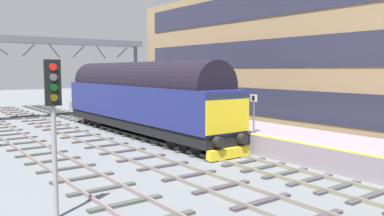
% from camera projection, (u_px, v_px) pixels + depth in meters
% --- Properties ---
extents(ground_plane, '(140.00, 140.00, 0.00)m').
position_uv_depth(ground_plane, '(177.00, 145.00, 22.32)').
color(ground_plane, slate).
rests_on(ground_plane, ground).
extents(track_main, '(2.50, 60.00, 0.15)m').
position_uv_depth(track_main, '(177.00, 144.00, 22.32)').
color(track_main, gray).
rests_on(track_main, ground).
extents(track_adjacent_west, '(2.50, 60.00, 0.15)m').
position_uv_depth(track_adjacent_west, '(123.00, 151.00, 20.37)').
color(track_adjacent_west, gray).
rests_on(track_adjacent_west, ground).
extents(track_adjacent_far_west, '(2.50, 60.00, 0.15)m').
position_uv_depth(track_adjacent_far_west, '(53.00, 160.00, 18.30)').
color(track_adjacent_far_west, gray).
rests_on(track_adjacent_far_west, ground).
extents(station_platform, '(4.00, 44.00, 1.01)m').
position_uv_depth(station_platform, '(225.00, 130.00, 24.40)').
color(station_platform, gray).
rests_on(station_platform, ground).
extents(station_building, '(4.19, 39.98, 10.33)m').
position_uv_depth(station_building, '(327.00, 55.00, 26.25)').
color(station_building, '#9A7C57').
rests_on(station_building, ground).
extents(diesel_locomotive, '(2.74, 17.52, 4.68)m').
position_uv_depth(diesel_locomotive, '(139.00, 97.00, 25.49)').
color(diesel_locomotive, black).
rests_on(diesel_locomotive, ground).
extents(signal_post_near, '(0.44, 0.22, 4.48)m').
position_uv_depth(signal_post_near, '(54.00, 116.00, 11.05)').
color(signal_post_near, gray).
rests_on(signal_post_near, ground).
extents(platform_number_sign, '(0.10, 0.44, 1.94)m').
position_uv_depth(platform_number_sign, '(254.00, 107.00, 20.14)').
color(platform_number_sign, slate).
rests_on(platform_number_sign, station_platform).
extents(waiting_passenger, '(0.36, 0.51, 1.64)m').
position_uv_depth(waiting_passenger, '(189.00, 103.00, 26.53)').
color(waiting_passenger, '#353731').
rests_on(waiting_passenger, station_platform).
extents(overhead_footbridge, '(16.12, 2.00, 6.89)m').
position_uv_depth(overhead_footbridge, '(54.00, 45.00, 34.34)').
color(overhead_footbridge, slate).
rests_on(overhead_footbridge, ground).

